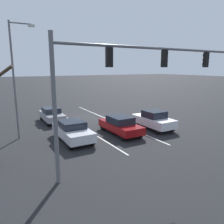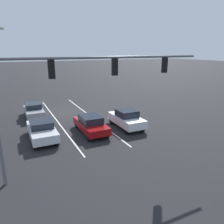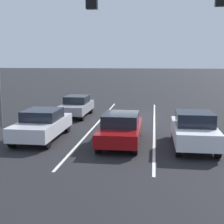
% 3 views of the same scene
% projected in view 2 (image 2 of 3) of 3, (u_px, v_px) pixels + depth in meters
% --- Properties ---
extents(ground_plane, '(240.00, 240.00, 0.00)m').
position_uv_depth(ground_plane, '(67.00, 112.00, 24.87)').
color(ground_plane, black).
extents(lane_stripe_left_divider, '(0.12, 17.35, 0.01)m').
position_uv_depth(lane_stripe_left_divider, '(90.00, 116.00, 23.30)').
color(lane_stripe_left_divider, silver).
rests_on(lane_stripe_left_divider, ground_plane).
extents(lane_stripe_center_divider, '(0.12, 17.35, 0.01)m').
position_uv_depth(lane_stripe_center_divider, '(57.00, 120.00, 21.82)').
color(lane_stripe_center_divider, silver).
rests_on(lane_stripe_center_divider, ground_plane).
extents(car_silver_rightlane_front, '(1.89, 4.41, 1.48)m').
position_uv_depth(car_silver_rightlane_front, '(42.00, 130.00, 17.12)').
color(car_silver_rightlane_front, silver).
rests_on(car_silver_rightlane_front, ground_plane).
extents(car_maroon_midlane_front, '(1.83, 4.39, 1.46)m').
position_uv_depth(car_maroon_midlane_front, '(91.00, 124.00, 18.50)').
color(car_maroon_midlane_front, maroon).
rests_on(car_maroon_midlane_front, ground_plane).
extents(car_white_leftlane_front, '(1.82, 4.12, 1.64)m').
position_uv_depth(car_white_leftlane_front, '(126.00, 119.00, 19.70)').
color(car_white_leftlane_front, silver).
rests_on(car_white_leftlane_front, ground_plane).
extents(car_gray_rightlane_second, '(1.73, 4.05, 1.44)m').
position_uv_depth(car_gray_rightlane_second, '(34.00, 110.00, 22.74)').
color(car_gray_rightlane_second, gray).
rests_on(car_gray_rightlane_second, ground_plane).
extents(traffic_signal_gantry, '(12.45, 0.37, 6.88)m').
position_uv_depth(traffic_signal_gantry, '(77.00, 81.00, 11.77)').
color(traffic_signal_gantry, slate).
rests_on(traffic_signal_gantry, ground_plane).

